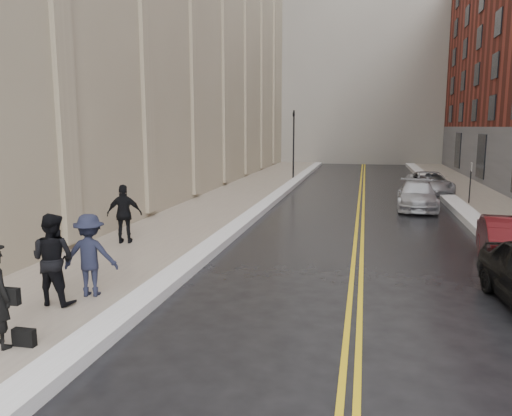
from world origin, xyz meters
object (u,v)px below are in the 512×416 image
at_px(car_maroon, 512,244).
at_px(car_silver_near, 417,195).
at_px(pedestrian_b, 90,255).
at_px(pedestrian_c, 125,214).
at_px(car_silver_far, 429,183).
at_px(pedestrian_a, 53,259).

distance_m(car_maroon, car_silver_near, 10.51).
relative_size(pedestrian_b, pedestrian_c, 0.97).
xyz_separation_m(car_maroon, pedestrian_b, (-10.28, -5.01, 0.39)).
distance_m(car_silver_near, car_silver_far, 5.76).
height_order(car_silver_near, pedestrian_c, pedestrian_c).
bearing_deg(pedestrian_c, car_silver_near, -150.80).
relative_size(car_maroon, pedestrian_c, 2.19).
xyz_separation_m(car_silver_far, pedestrian_b, (-9.91, -21.03, 0.43)).
height_order(pedestrian_b, pedestrian_c, pedestrian_c).
xyz_separation_m(car_silver_far, pedestrian_a, (-10.40, -21.70, 0.48)).
height_order(car_silver_near, car_silver_far, car_silver_far).
height_order(pedestrian_a, pedestrian_c, pedestrian_a).
bearing_deg(pedestrian_b, car_maroon, -165.51).
bearing_deg(car_silver_far, car_silver_near, -105.68).
bearing_deg(pedestrian_a, car_silver_near, -117.28).
relative_size(car_maroon, pedestrian_a, 2.13).
bearing_deg(car_silver_near, pedestrian_b, -116.10).
relative_size(car_silver_near, pedestrian_a, 2.30).
xyz_separation_m(car_silver_near, pedestrian_b, (-8.68, -15.40, 0.43)).
relative_size(car_silver_far, pedestrian_b, 2.56).
relative_size(car_maroon, pedestrian_b, 2.26).
bearing_deg(car_silver_far, pedestrian_b, -118.67).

